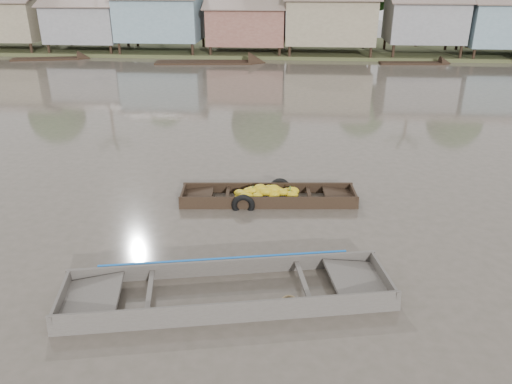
{
  "coord_description": "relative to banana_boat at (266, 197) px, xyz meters",
  "views": [
    {
      "loc": [
        0.19,
        -10.64,
        6.11
      ],
      "look_at": [
        -0.79,
        1.21,
        0.8
      ],
      "focal_mm": 35.0,
      "sensor_mm": 36.0,
      "label": 1
    }
  ],
  "objects": [
    {
      "name": "riverbank",
      "position": [
        3.63,
        29.45,
        2.95
      ],
      "size": [
        120.0,
        12.47,
        10.22
      ],
      "color": "#384723",
      "rests_on": "ground"
    },
    {
      "name": "banana_boat",
      "position": [
        0.0,
        0.0,
        0.0
      ],
      "size": [
        5.1,
        1.62,
        0.7
      ],
      "rotation": [
        0.0,
        0.0,
        0.08
      ],
      "color": "black",
      "rests_on": "ground"
    },
    {
      "name": "ground",
      "position": [
        0.6,
        -2.42,
        -0.13
      ],
      "size": [
        120.0,
        120.0,
        0.0
      ],
      "primitive_type": "plane",
      "color": "#4C463A",
      "rests_on": "ground"
    },
    {
      "name": "distant_boats",
      "position": [
        11.48,
        21.63,
        0.16
      ],
      "size": [
        46.24,
        14.88,
        1.38
      ],
      "color": "black",
      "rests_on": "ground"
    },
    {
      "name": "viewer_boat",
      "position": [
        -0.47,
        -4.68,
        -0.08
      ],
      "size": [
        6.87,
        3.02,
        0.54
      ],
      "rotation": [
        0.0,
        0.0,
        0.2
      ],
      "color": "#47413C",
      "rests_on": "ground"
    }
  ]
}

